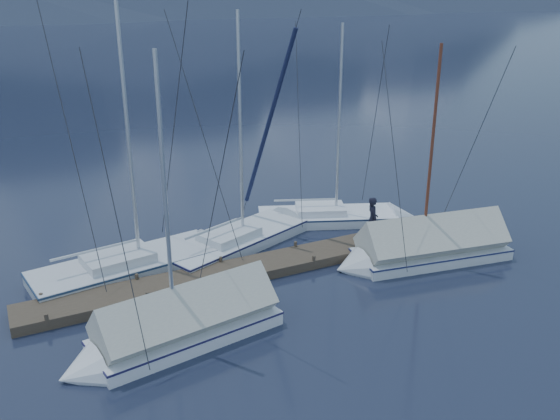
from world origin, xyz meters
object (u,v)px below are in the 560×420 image
Objects in this scene: sailboat_open_left at (154,261)px; person at (373,219)px; sailboat_open_mid at (252,236)px; sailboat_open_right at (347,217)px; sailboat_covered_near at (419,250)px; sailboat_covered_far at (171,331)px.

sailboat_open_left is 8.31m from person.
person is at bearing -36.70° from sailboat_open_mid.
sailboat_open_right is 1.04× the size of sailboat_covered_near.
sailboat_open_mid is at bearing 135.79° from sailboat_covered_near.
sailboat_covered_far is at bearing -131.20° from sailboat_open_mid.
sailboat_covered_near is 9.86m from sailboat_covered_far.
sailboat_open_mid is 1.07× the size of sailboat_open_right.
sailboat_open_left is at bearing 155.68° from sailboat_covered_near.
sailboat_open_mid is 6.55m from sailboat_covered_near.
sailboat_open_mid is (4.15, 0.57, -0.01)m from sailboat_open_left.
sailboat_open_left is at bearing 89.87° from person.
sailboat_open_left is 4.18m from sailboat_open_mid.
sailboat_open_right is at bearing 3.93° from sailboat_open_left.
sailboat_open_right is 4.60m from sailboat_covered_near.
sailboat_open_left is at bearing -172.18° from sailboat_open_mid.
sailboat_covered_far is (-0.94, -5.24, 0.26)m from sailboat_open_left.
sailboat_open_mid is at bearing -179.68° from sailboat_open_right.
sailboat_covered_near is at bearing -136.82° from person.
sailboat_open_mid is 1.08× the size of sailboat_covered_far.
sailboat_covered_far is at bearing -100.20° from sailboat_open_left.
sailboat_open_left is 5.34m from sailboat_covered_far.
sailboat_open_left is 5.88× the size of person.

